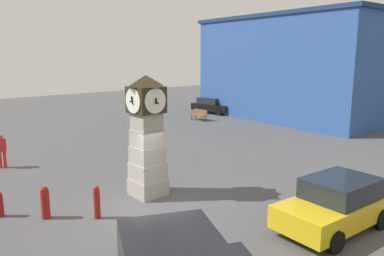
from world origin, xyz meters
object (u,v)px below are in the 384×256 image
(bollard_near_tower, at_px, (0,204))
(bollard_far_row, at_px, (97,202))
(car_far_lot, at_px, (213,105))
(pedestrian_near_bench, at_px, (2,149))
(bench, at_px, (199,114))
(bollard_mid_row, at_px, (45,202))
(clock_tower, at_px, (147,136))
(car_silver_hatch, at_px, (336,204))

(bollard_near_tower, distance_m, bollard_far_row, 3.28)
(car_far_lot, distance_m, pedestrian_near_bench, 20.82)
(pedestrian_near_bench, bearing_deg, car_far_lot, 106.19)
(bollard_near_tower, xyz_separation_m, bench, (-9.60, 17.95, 0.08))
(bollard_mid_row, height_order, bench, bollard_mid_row)
(bench, bearing_deg, pedestrian_near_bench, -77.35)
(clock_tower, xyz_separation_m, pedestrian_near_bench, (-7.60, -3.14, -1.38))
(bench, xyz_separation_m, pedestrian_near_bench, (3.65, -16.24, 0.40))
(bollard_near_tower, height_order, bollard_mid_row, bollard_mid_row)
(car_silver_hatch, distance_m, bench, 20.34)
(bollard_far_row, height_order, car_silver_hatch, car_silver_hatch)
(bollard_far_row, distance_m, bench, 19.61)
(car_far_lot, xyz_separation_m, pedestrian_near_bench, (5.80, -19.99, 0.18))
(clock_tower, distance_m, pedestrian_near_bench, 8.33)
(clock_tower, distance_m, bollard_far_row, 3.11)
(bollard_far_row, relative_size, car_far_lot, 0.26)
(clock_tower, relative_size, pedestrian_near_bench, 2.83)
(bollard_near_tower, relative_size, bollard_far_row, 0.78)
(pedestrian_near_bench, bearing_deg, bollard_near_tower, -16.01)
(clock_tower, bearing_deg, bollard_near_tower, -108.65)
(clock_tower, bearing_deg, bench, 130.64)
(bollard_mid_row, relative_size, bollard_far_row, 0.99)
(bollard_mid_row, relative_size, car_far_lot, 0.26)
(car_far_lot, distance_m, car_silver_hatch, 24.21)
(bollard_near_tower, bearing_deg, pedestrian_near_bench, 163.99)
(clock_tower, distance_m, bollard_mid_row, 4.18)
(bollard_near_tower, xyz_separation_m, bollard_far_row, (2.28, 2.36, 0.12))
(car_far_lot, bearing_deg, pedestrian_near_bench, -73.81)
(clock_tower, xyz_separation_m, bench, (-11.24, 13.10, -1.78))
(bench, bearing_deg, clock_tower, -49.36)
(bollard_mid_row, distance_m, car_silver_hatch, 9.29)
(bollard_far_row, relative_size, pedestrian_near_bench, 0.69)
(bollard_far_row, xyz_separation_m, car_far_lot, (-14.04, 19.34, 0.18))
(bench, bearing_deg, bollard_near_tower, -61.85)
(car_silver_hatch, bearing_deg, clock_tower, -156.82)
(bollard_near_tower, xyz_separation_m, car_far_lot, (-11.76, 21.70, 0.30))
(bollard_near_tower, height_order, car_silver_hatch, car_silver_hatch)
(bollard_far_row, distance_m, car_silver_hatch, 7.60)
(car_silver_hatch, relative_size, bench, 2.52)
(bollard_near_tower, relative_size, car_silver_hatch, 0.21)
(clock_tower, xyz_separation_m, car_silver_hatch, (6.22, 2.66, -1.51))
(bollard_near_tower, height_order, car_far_lot, car_far_lot)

